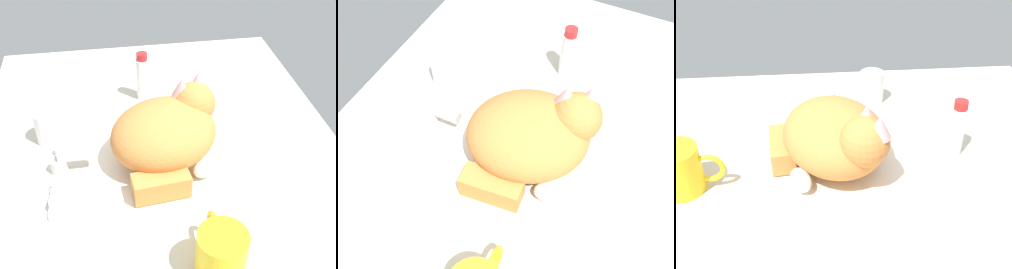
{
  "view_description": "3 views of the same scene",
  "coord_description": "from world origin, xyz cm",
  "views": [
    {
      "loc": [
        -69.34,
        10.38,
        62.95
      ],
      "look_at": [
        -0.68,
        -0.8,
        7.51
      ],
      "focal_mm": 45.62,
      "sensor_mm": 36.0,
      "label": 1
    },
    {
      "loc": [
        -45.6,
        -17.65,
        71.07
      ],
      "look_at": [
        -1.3,
        3.92,
        6.6
      ],
      "focal_mm": 46.07,
      "sensor_mm": 36.0,
      "label": 2
    },
    {
      "loc": [
        -3.82,
        -66.36,
        55.05
      ],
      "look_at": [
        1.99,
        1.57,
        6.33
      ],
      "focal_mm": 44.33,
      "sensor_mm": 36.0,
      "label": 3
    }
  ],
  "objects": [
    {
      "name": "soap_dish",
      "position": [
        -9.22,
        20.86,
        0.6
      ],
      "size": [
        9.0,
        6.4,
        1.2
      ],
      "primitive_type": "cube",
      "color": "white",
      "rests_on": "ground_plane"
    },
    {
      "name": "rinse_cup",
      "position": [
        11.0,
        24.91,
        3.98
      ],
      "size": [
        6.04,
        6.04,
        7.95
      ],
      "color": "white",
      "rests_on": "ground_plane"
    },
    {
      "name": "ground_plane",
      "position": [
        0.0,
        0.0,
        -1.5
      ],
      "size": [
        110.0,
        82.5,
        3.0
      ],
      "primitive_type": "cube",
      "color": "beige"
    },
    {
      "name": "coffee_mug",
      "position": [
        -29.18,
        -4.86,
        4.73
      ],
      "size": [
        12.75,
        8.4,
        9.46
      ],
      "color": "yellow",
      "rests_on": "ground_plane"
    },
    {
      "name": "sink_basin",
      "position": [
        0.0,
        0.0,
        0.34
      ],
      "size": [
        33.12,
        33.12,
        0.68
      ],
      "primitive_type": "cylinder",
      "color": "white",
      "rests_on": "ground_plane"
    },
    {
      "name": "cat",
      "position": [
        0.32,
        -1.09,
        7.66
      ],
      "size": [
        27.57,
        29.24,
        16.34
      ],
      "color": "#D17F3D",
      "rests_on": "sink_basin"
    },
    {
      "name": "soap_bar",
      "position": [
        -9.22,
        20.86,
        2.21
      ],
      "size": [
        6.96,
        5.98,
        2.01
      ],
      "primitive_type": "cube",
      "rotation": [
        0.0,
        0.0,
        -0.17
      ],
      "color": "silver",
      "rests_on": "soap_dish"
    },
    {
      "name": "faucet",
      "position": [
        0.0,
        21.38,
        2.17
      ],
      "size": [
        14.18,
        9.15,
        5.21
      ],
      "color": "silver",
      "rests_on": "ground_plane"
    },
    {
      "name": "toothpaste_bottle",
      "position": [
        25.33,
        1.58,
        6.05
      ],
      "size": [
        3.36,
        3.36,
        13.02
      ],
      "color": "white",
      "rests_on": "ground_plane"
    }
  ]
}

